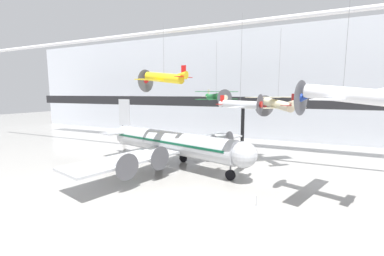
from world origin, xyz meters
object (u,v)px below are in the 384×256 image
at_px(suspended_plane_cream_biplane, 278,104).
at_px(suspended_plane_green_biplane, 216,96).
at_px(suspended_plane_white_twin, 343,95).
at_px(stanchion_barrier, 256,203).
at_px(suspended_plane_silver_racer, 240,105).
at_px(airliner_silver_main, 170,143).
at_px(suspended_plane_yellow_lowwing, 164,78).

distance_m(suspended_plane_cream_biplane, suspended_plane_green_biplane, 12.04).
relative_size(suspended_plane_white_twin, stanchion_barrier, 10.37).
bearing_deg(suspended_plane_white_twin, suspended_plane_silver_racer, 0.97).
height_order(suspended_plane_cream_biplane, suspended_plane_green_biplane, suspended_plane_green_biplane).
bearing_deg(suspended_plane_cream_biplane, airliner_silver_main, 73.65).
height_order(suspended_plane_green_biplane, stanchion_barrier, suspended_plane_green_biplane).
xyz_separation_m(suspended_plane_green_biplane, stanchion_barrier, (11.29, -19.98, -9.83)).
distance_m(airliner_silver_main, suspended_plane_silver_racer, 12.93).
distance_m(suspended_plane_silver_racer, suspended_plane_yellow_lowwing, 10.95).
xyz_separation_m(airliner_silver_main, suspended_plane_cream_biplane, (14.32, 6.52, 5.72)).
height_order(airliner_silver_main, suspended_plane_green_biplane, suspended_plane_green_biplane).
bearing_deg(airliner_silver_main, stanchion_barrier, -16.79).
distance_m(suspended_plane_cream_biplane, suspended_plane_white_twin, 14.29).
distance_m(suspended_plane_silver_racer, suspended_plane_cream_biplane, 9.73).
bearing_deg(airliner_silver_main, suspended_plane_white_twin, -0.96).
distance_m(suspended_plane_silver_racer, suspended_plane_green_biplane, 15.94).
bearing_deg(suspended_plane_yellow_lowwing, stanchion_barrier, 163.25).
bearing_deg(suspended_plane_green_biplane, stanchion_barrier, -19.16).
bearing_deg(suspended_plane_white_twin, suspended_plane_green_biplane, -24.79).
xyz_separation_m(suspended_plane_silver_racer, suspended_plane_yellow_lowwing, (-10.43, 0.12, 3.33)).
height_order(airliner_silver_main, suspended_plane_silver_racer, suspended_plane_silver_racer).
bearing_deg(suspended_plane_yellow_lowwing, suspended_plane_silver_racer, -172.95).
distance_m(suspended_plane_yellow_lowwing, suspended_plane_green_biplane, 14.16).
bearing_deg(suspended_plane_cream_biplane, stanchion_barrier, 139.98).
bearing_deg(suspended_plane_white_twin, airliner_silver_main, 3.11).
height_order(airliner_silver_main, suspended_plane_white_twin, suspended_plane_white_twin).
bearing_deg(suspended_plane_silver_racer, stanchion_barrier, -52.68).
xyz_separation_m(suspended_plane_white_twin, suspended_plane_yellow_lowwing, (-20.52, 3.33, 2.14)).
bearing_deg(suspended_plane_yellow_lowwing, suspended_plane_white_twin, 178.51).
relative_size(airliner_silver_main, stanchion_barrier, 29.60).
bearing_deg(suspended_plane_silver_racer, airliner_silver_main, 175.07).
distance_m(suspended_plane_silver_racer, suspended_plane_white_twin, 10.66).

